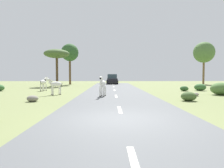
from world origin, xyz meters
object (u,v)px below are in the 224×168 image
Objects in this scene: zebra_2 at (55,85)px; bush_2 at (200,87)px; tree_1 at (70,53)px; bush_1 at (221,89)px; car_0 at (112,79)px; rock_2 at (196,94)px; tree_3 at (57,54)px; rock_0 at (33,99)px; zebra_0 at (102,84)px; bush_4 at (189,96)px; bush_3 at (184,89)px; tree_0 at (204,53)px; zebra_1 at (44,82)px.

zebra_2 is 14.95m from bush_2.
tree_1 reaches higher than bush_1.
rock_2 is at bearing 106.88° from car_0.
tree_3 is 7.65× the size of rock_0.
bush_2 is 6.17m from rock_2.
bush_1 is at bearing -92.96° from bush_2.
bush_4 is at bearing 164.83° from zebra_0.
bush_3 reaches higher than rock_0.
zebra_2 reaches higher than bush_4.
tree_0 is 32.53m from rock_0.
zebra_1 is 16.67m from bush_2.
tree_0 is at bearing 179.68° from car_0.
bush_1 is 4.52m from bush_2.
bush_1 is at bearing -37.54° from tree_3.
bush_4 is at bearing -52.71° from tree_3.
bush_4 is at bearing -108.28° from bush_3.
zebra_0 is at bearing 31.72° from rock_0.
tree_1 is 25.54m from bush_4.
bush_2 is at bearing -39.25° from tree_1.
bush_3 is at bearing 71.72° from bush_4.
bush_1 is at bearing -111.00° from tree_0.
tree_3 is at bearing 142.46° from bush_1.
tree_1 is at bearing -64.14° from zebra_0.
tree_3 reaches higher than rock_2.
zebra_1 is at bearing 158.57° from rock_2.
bush_2 is at bearing -115.86° from tree_0.
zebra_0 reaches higher than bush_3.
bush_4 is (13.08, -17.17, -4.44)m from tree_3.
tree_0 reaches higher than bush_1.
zebra_1 is at bearing -147.95° from tree_0.
tree_3 is at bearing -101.87° from tree_1.
tree_1 is 24.83m from bush_1.
zebra_2 reaches higher than bush_1.
bush_2 is (14.31, 4.32, -0.51)m from zebra_2.
tree_3 is at bearing -55.71° from zebra_0.
tree_1 is 22.87m from rock_0.
bush_4 is (12.17, -8.32, -0.61)m from zebra_1.
rock_2 is (6.50, -20.22, -0.71)m from car_0.
tree_0 is 16.11× the size of rock_2.
bush_2 reaches higher than rock_2.
tree_0 is at bearing 59.37° from bush_3.
zebra_1 is (-6.44, 5.89, -0.11)m from zebra_0.
zebra_1 reaches higher than bush_4.
rock_0 is (-5.29, -23.36, -0.65)m from car_0.
bush_2 is at bearing 30.65° from rock_0.
bush_1 is at bearing -67.97° from bush_3.
zebra_1 is at bearing -84.17° from tree_3.
zebra_2 is 4.37m from rock_0.
bush_4 is at bearing -120.62° from rock_2.
bush_1 is 5.75m from bush_4.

